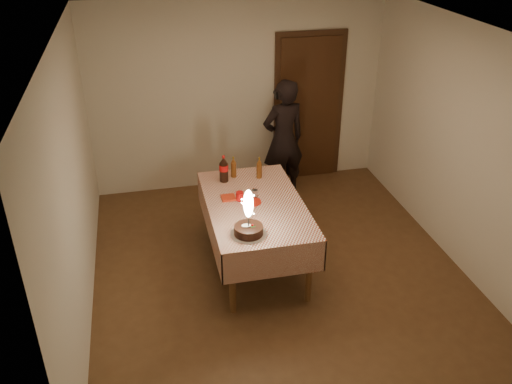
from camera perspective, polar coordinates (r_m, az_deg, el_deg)
ground at (r=6.09m, az=2.41°, el=-8.34°), size 4.00×4.50×0.01m
room_shell at (r=5.34m, az=2.91°, el=6.54°), size 4.04×4.54×2.62m
dining_table at (r=5.83m, az=-0.11°, el=-2.06°), size 1.02×1.72×0.79m
birthday_cake at (r=5.19m, az=-0.79°, el=-3.39°), size 0.35×0.35×0.49m
red_plate at (r=5.79m, az=-0.53°, el=-1.04°), size 0.22×0.22×0.01m
red_cup at (r=5.81m, az=-1.73°, el=-0.44°), size 0.08×0.08×0.10m
clear_cup at (r=5.87m, az=-0.13°, el=-0.17°), size 0.07×0.07×0.09m
napkin_stack at (r=5.87m, az=-2.93°, el=-0.60°), size 0.15×0.15×0.02m
cola_bottle at (r=6.17m, az=-3.41°, el=2.43°), size 0.10×0.10×0.32m
amber_bottle_left at (r=6.28m, az=-2.38°, el=2.59°), size 0.06×0.06×0.26m
amber_bottle_right at (r=6.25m, az=0.35°, el=2.50°), size 0.06×0.06×0.26m
photographer at (r=7.25m, az=2.90°, el=5.54°), size 0.67×0.51×1.65m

